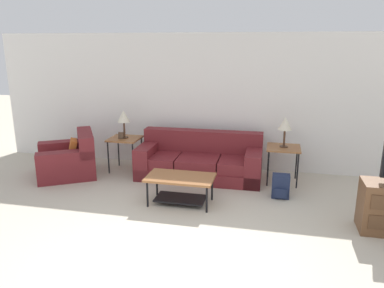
% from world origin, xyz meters
% --- Properties ---
extents(ground_plane, '(24.00, 24.00, 0.00)m').
position_xyz_m(ground_plane, '(0.00, 0.00, 0.00)').
color(ground_plane, beige).
extents(wall_back, '(8.95, 0.06, 2.60)m').
position_xyz_m(wall_back, '(0.00, 3.66, 1.30)').
color(wall_back, white).
rests_on(wall_back, ground_plane).
extents(couch, '(2.26, 0.96, 0.82)m').
position_xyz_m(couch, '(-0.09, 2.97, 0.29)').
color(couch, maroon).
rests_on(couch, ground_plane).
extents(armchair, '(1.40, 1.41, 0.80)m').
position_xyz_m(armchair, '(-2.51, 2.55, 0.29)').
color(armchair, maroon).
rests_on(armchair, ground_plane).
extents(coffee_table, '(1.03, 0.59, 0.44)m').
position_xyz_m(coffee_table, '(-0.14, 1.73, 0.32)').
color(coffee_table, '#935B33').
rests_on(coffee_table, ground_plane).
extents(side_table_left, '(0.58, 0.56, 0.65)m').
position_xyz_m(side_table_left, '(-1.57, 3.01, 0.59)').
color(side_table_left, '#935B33').
rests_on(side_table_left, ground_plane).
extents(side_table_right, '(0.58, 0.56, 0.65)m').
position_xyz_m(side_table_right, '(1.40, 3.01, 0.59)').
color(side_table_right, '#935B33').
rests_on(side_table_right, ground_plane).
extents(table_lamp_left, '(0.24, 0.24, 0.53)m').
position_xyz_m(table_lamp_left, '(-1.57, 3.01, 1.06)').
color(table_lamp_left, '#472D1E').
rests_on(table_lamp_left, side_table_left).
extents(table_lamp_right, '(0.24, 0.24, 0.53)m').
position_xyz_m(table_lamp_right, '(1.40, 3.01, 1.06)').
color(table_lamp_right, '#472D1E').
rests_on(table_lamp_right, side_table_right).
extents(backpack, '(0.28, 0.28, 0.38)m').
position_xyz_m(backpack, '(1.37, 2.31, 0.18)').
color(backpack, '#1E2847').
rests_on(backpack, ground_plane).
extents(picture_frame, '(0.10, 0.04, 0.13)m').
position_xyz_m(picture_frame, '(-1.61, 2.93, 0.72)').
color(picture_frame, '#4C3828').
rests_on(picture_frame, side_table_left).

